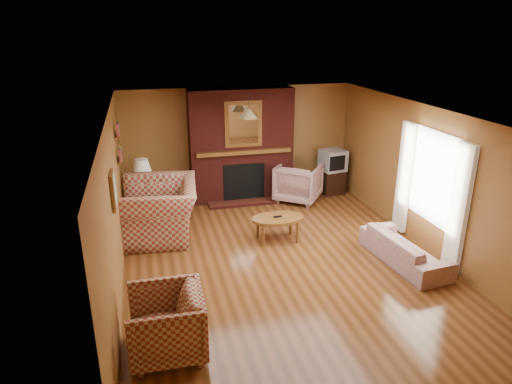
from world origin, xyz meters
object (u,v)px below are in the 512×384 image
object	(u,v)px
plaid_armchair	(166,324)
table_lamp	(142,173)
plaid_loveseat	(159,210)
floral_sofa	(405,249)
coffee_table	(277,220)
side_table	(145,203)
crt_tv	(333,160)
fireplace	(241,146)
floral_armchair	(298,182)
tv_stand	(331,181)

from	to	relation	value
plaid_armchair	table_lamp	bearing A→B (deg)	-176.91
plaid_loveseat	floral_sofa	size ratio (longest dim) A/B	0.92
coffee_table	side_table	bearing A→B (deg)	142.75
plaid_loveseat	crt_tv	distance (m)	4.13
fireplace	plaid_loveseat	size ratio (longest dim) A/B	1.57
plaid_loveseat	table_lamp	bearing A→B (deg)	-159.95
plaid_loveseat	crt_tv	xyz separation A→B (m)	(3.90, 1.32, 0.28)
fireplace	floral_sofa	xyz separation A→B (m)	(1.90, -3.51, -0.94)
plaid_loveseat	floral_armchair	bearing A→B (deg)	114.95
crt_tv	coffee_table	bearing A→B (deg)	-132.85
floral_armchair	crt_tv	bearing A→B (deg)	-126.47
plaid_armchair	tv_stand	bearing A→B (deg)	139.92
floral_sofa	coffee_table	xyz separation A→B (m)	(-1.75, 1.27, 0.15)
tv_stand	side_table	bearing A→B (deg)	179.26
floral_sofa	crt_tv	world-z (taller)	crt_tv
floral_sofa	coffee_table	distance (m)	2.17
plaid_armchair	floral_armchair	size ratio (longest dim) A/B	0.97
table_lamp	tv_stand	size ratio (longest dim) A/B	1.17
plaid_armchair	side_table	bearing A→B (deg)	-176.91
side_table	table_lamp	xyz separation A→B (m)	(0.00, 0.00, 0.63)
floral_sofa	coffee_table	world-z (taller)	floral_sofa
tv_stand	floral_sofa	bearing A→B (deg)	-98.14
table_lamp	tv_stand	distance (m)	4.21
tv_stand	coffee_table	bearing A→B (deg)	-138.34
floral_armchair	side_table	distance (m)	3.26
plaid_loveseat	fireplace	bearing A→B (deg)	134.76
fireplace	plaid_armchair	world-z (taller)	fireplace
floral_armchair	plaid_armchair	bearing A→B (deg)	91.50
floral_armchair	table_lamp	size ratio (longest dim) A/B	1.43
tv_stand	crt_tv	distance (m)	0.50
plaid_loveseat	tv_stand	size ratio (longest dim) A/B	2.82
fireplace	plaid_armchair	bearing A→B (deg)	-112.26
floral_sofa	crt_tv	size ratio (longest dim) A/B	2.87
floral_sofa	crt_tv	xyz separation A→B (m)	(0.15, 3.32, 0.53)
floral_armchair	side_table	xyz separation A→B (m)	(-3.26, -0.09, -0.13)
plaid_armchair	side_table	distance (m)	4.23
plaid_loveseat	crt_tv	bearing A→B (deg)	114.25
coffee_table	table_lamp	world-z (taller)	table_lamp
plaid_armchair	floral_sofa	world-z (taller)	plaid_armchair
fireplace	coffee_table	distance (m)	2.38
table_lamp	crt_tv	distance (m)	4.17
floral_sofa	table_lamp	size ratio (longest dim) A/B	2.62
fireplace	plaid_armchair	size ratio (longest dim) A/B	2.74
floral_sofa	floral_armchair	size ratio (longest dim) A/B	1.84
plaid_armchair	crt_tv	world-z (taller)	crt_tv
side_table	tv_stand	world-z (taller)	side_table
table_lamp	coffee_table	bearing A→B (deg)	-37.25
plaid_loveseat	table_lamp	size ratio (longest dim) A/B	2.42
coffee_table	crt_tv	world-z (taller)	crt_tv
floral_sofa	plaid_loveseat	bearing A→B (deg)	56.08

